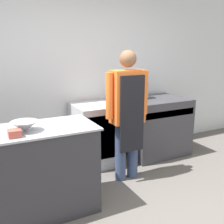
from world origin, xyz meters
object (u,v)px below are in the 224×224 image
at_px(stove, 155,126).
at_px(mixing_bowl, 25,126).
at_px(person_cook, 128,109).
at_px(plastic_tub, 15,133).
at_px(stock_pot, 140,89).
at_px(fridge_unit, 96,134).

xyz_separation_m(stove, mixing_bowl, (-2.15, -0.85, 0.52)).
bearing_deg(person_cook, plastic_tub, -163.24).
xyz_separation_m(person_cook, stock_pot, (0.64, 0.69, 0.12)).
relative_size(fridge_unit, plastic_tub, 8.27).
bearing_deg(plastic_tub, stock_pot, 28.66).
bearing_deg(plastic_tub, fridge_unit, 40.34).
height_order(fridge_unit, stock_pot, stock_pot).
bearing_deg(mixing_bowl, fridge_unit, 39.11).
height_order(stove, mixing_bowl, mixing_bowl).
bearing_deg(person_cook, mixing_bowl, -167.38).
relative_size(mixing_bowl, plastic_tub, 2.40).
height_order(stove, fridge_unit, stove).
height_order(plastic_tub, stock_pot, stock_pot).
relative_size(fridge_unit, person_cook, 0.54).
xyz_separation_m(stove, person_cook, (-0.85, -0.56, 0.48)).
height_order(fridge_unit, mixing_bowl, mixing_bowl).
xyz_separation_m(person_cook, plastic_tub, (-1.40, -0.42, 0.02)).
xyz_separation_m(fridge_unit, plastic_tub, (-1.24, -1.06, 0.51)).
relative_size(stove, plastic_tub, 8.84).
bearing_deg(stove, mixing_bowl, -158.46).
relative_size(mixing_bowl, stock_pot, 0.98).
distance_m(fridge_unit, stock_pot, 1.00).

